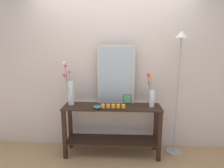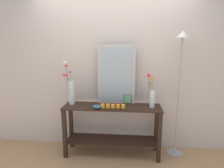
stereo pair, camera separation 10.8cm
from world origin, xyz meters
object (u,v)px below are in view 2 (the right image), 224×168
object	(u,v)px
picture_frame_small	(128,99)
floor_lamp	(180,74)
tall_vase_left	(71,90)
candle_tray	(113,107)
console_table	(112,125)
vase_right	(151,93)
mirror_leaning	(116,75)
decorative_bowl	(97,107)

from	to	relation	value
picture_frame_small	floor_lamp	xyz separation A→B (m)	(0.76, -0.08, 0.42)
tall_vase_left	candle_tray	xyz separation A→B (m)	(0.67, -0.17, -0.20)
console_table	vase_right	bearing A→B (deg)	1.42
candle_tray	console_table	bearing A→B (deg)	101.36
picture_frame_small	vase_right	bearing A→B (deg)	-22.13
vase_right	floor_lamp	xyz separation A→B (m)	(0.41, 0.07, 0.28)
console_table	picture_frame_small	bearing A→B (deg)	33.64
console_table	floor_lamp	world-z (taller)	floor_lamp
tall_vase_left	vase_right	world-z (taller)	tall_vase_left
console_table	vase_right	distance (m)	0.78
mirror_leaning	floor_lamp	distance (m)	0.94
tall_vase_left	picture_frame_small	world-z (taller)	tall_vase_left
mirror_leaning	decorative_bowl	bearing A→B (deg)	-132.12
vase_right	picture_frame_small	distance (m)	0.40
picture_frame_small	decorative_bowl	distance (m)	0.52
mirror_leaning	vase_right	distance (m)	0.60
candle_tray	decorative_bowl	xyz separation A→B (m)	(-0.23, -0.00, -0.00)
candle_tray	picture_frame_small	distance (m)	0.35
tall_vase_left	decorative_bowl	distance (m)	0.52
mirror_leaning	vase_right	xyz separation A→B (m)	(0.53, -0.15, -0.25)
picture_frame_small	decorative_bowl	xyz separation A→B (m)	(-0.44, -0.27, -0.05)
tall_vase_left	picture_frame_small	bearing A→B (deg)	6.34
mirror_leaning	decorative_bowl	world-z (taller)	mirror_leaning
mirror_leaning	vase_right	bearing A→B (deg)	-16.33
mirror_leaning	tall_vase_left	bearing A→B (deg)	-171.01
console_table	vase_right	world-z (taller)	vase_right
console_table	tall_vase_left	world-z (taller)	tall_vase_left
vase_right	picture_frame_small	world-z (taller)	vase_right
candle_tray	picture_frame_small	xyz separation A→B (m)	(0.21, 0.27, 0.05)
console_table	tall_vase_left	size ratio (longest dim) A/B	2.19
picture_frame_small	candle_tray	bearing A→B (deg)	-127.91
vase_right	floor_lamp	bearing A→B (deg)	9.17
vase_right	floor_lamp	size ratio (longest dim) A/B	0.27
decorative_bowl	tall_vase_left	bearing A→B (deg)	158.51
tall_vase_left	candle_tray	world-z (taller)	tall_vase_left
mirror_leaning	tall_vase_left	world-z (taller)	mirror_leaning
tall_vase_left	picture_frame_small	size ratio (longest dim) A/B	4.54
vase_right	decorative_bowl	size ratio (longest dim) A/B	3.68
picture_frame_small	decorative_bowl	size ratio (longest dim) A/B	1.08
mirror_leaning	candle_tray	bearing A→B (deg)	-96.29
console_table	decorative_bowl	distance (m)	0.40
console_table	picture_frame_small	xyz separation A→B (m)	(0.23, 0.16, 0.37)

